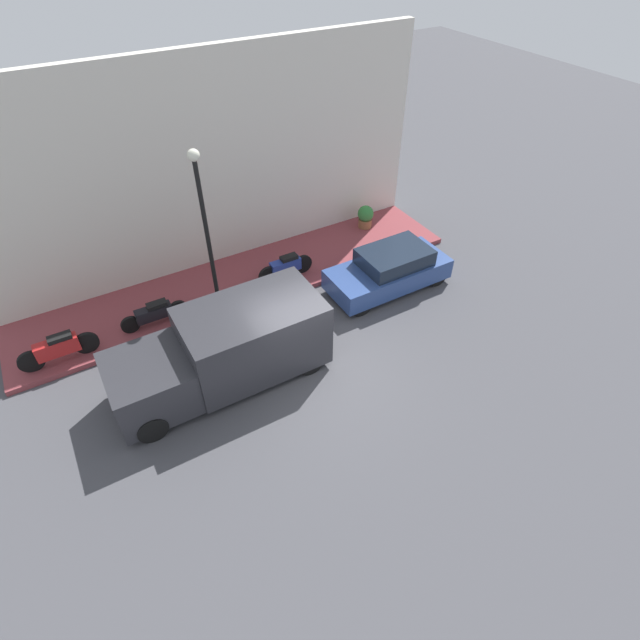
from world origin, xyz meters
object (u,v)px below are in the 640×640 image
Objects in this scene: parked_car at (389,270)px; streetlamp at (205,221)px; potted_plant at (365,216)px; delivery_van at (223,350)px; motorcycle_blue at (286,266)px; motorcycle_black at (154,313)px; motorcycle_red at (58,348)px.

streetlamp is (1.36, 5.10, 2.54)m from parked_car.
potted_plant is at bearing -21.57° from parked_car.
delivery_van is 4.35m from motorcycle_blue.
potted_plant is (4.23, -7.12, -0.43)m from delivery_van.
motorcycle_red is at bearing 94.68° from motorcycle_black.
parked_car is at bearing -104.99° from streetlamp.
motorcycle_red is 5.04m from streetlamp.
motorcycle_blue reaches higher than motorcycle_black.
parked_car is 7.09m from motorcycle_black.
parked_car is 5.98m from delivery_van.
parked_car is 9.56m from motorcycle_red.
delivery_van is at bearing 132.18° from motorcycle_blue.
motorcycle_blue is at bearing -87.53° from motorcycle_red.
potted_plant is at bearing -74.18° from streetlamp.
motorcycle_black is 3.20m from streetlamp.
streetlamp is at bearing 100.94° from motorcycle_blue.
motorcycle_black is (0.21, -2.56, -0.07)m from motorcycle_red.
delivery_van reaches higher than potted_plant.
streetlamp reaches higher than motorcycle_blue.
potted_plant is (1.33, -3.91, 0.00)m from motorcycle_blue.
streetlamp is (-0.18, -4.34, 2.56)m from motorcycle_red.
motorcycle_red is at bearing 87.65° from streetlamp.
parked_car is 1.92× the size of motorcycle_red.
parked_car reaches higher than motorcycle_blue.
delivery_van is 6.47× the size of potted_plant.
potted_plant is (3.16, -1.25, -0.05)m from parked_car.
delivery_van is 2.82× the size of motorcycle_black.
potted_plant is at bearing -59.26° from delivery_van.
delivery_van is 4.44m from motorcycle_red.
delivery_van is at bearing -126.23° from motorcycle_red.
motorcycle_black is at bearing 75.69° from parked_car.
motorcycle_red is 2.57m from motorcycle_black.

